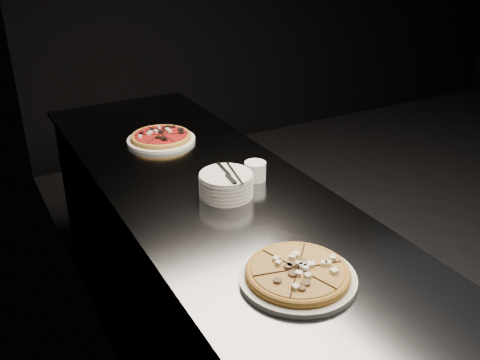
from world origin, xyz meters
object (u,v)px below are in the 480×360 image
counter (218,290)px  cutlery (230,174)px  plate_stack (226,185)px  pizza_tomato (161,138)px  pizza_mushroom (298,274)px  ramekin (255,170)px

counter → cutlery: cutlery is taller
plate_stack → cutlery: size_ratio=0.96×
cutlery → pizza_tomato: bearing=97.5°
pizza_mushroom → counter: bearing=85.3°
counter → pizza_tomato: size_ratio=6.97×
pizza_tomato → plate_stack: bearing=-88.7°
pizza_mushroom → cutlery: bearing=82.4°
counter → pizza_mushroom: (-0.05, -0.60, 0.48)m
ramekin → pizza_tomato: bearing=107.5°
pizza_mushroom → cutlery: size_ratio=1.76×
ramekin → plate_stack: bearing=-158.7°
pizza_mushroom → cutlery: (0.07, 0.53, 0.07)m
counter → cutlery: 0.55m
counter → plate_stack: plate_stack is taller
plate_stack → pizza_mushroom: bearing=-96.6°
counter → plate_stack: (0.01, -0.06, 0.50)m
pizza_tomato → ramekin: bearing=-72.5°
pizza_tomato → plate_stack: (0.01, -0.60, 0.02)m
pizza_mushroom → plate_stack: size_ratio=1.84×
counter → pizza_mushroom: bearing=-94.7°
plate_stack → ramekin: size_ratio=2.32×
counter → ramekin: (0.17, 0.01, 0.50)m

